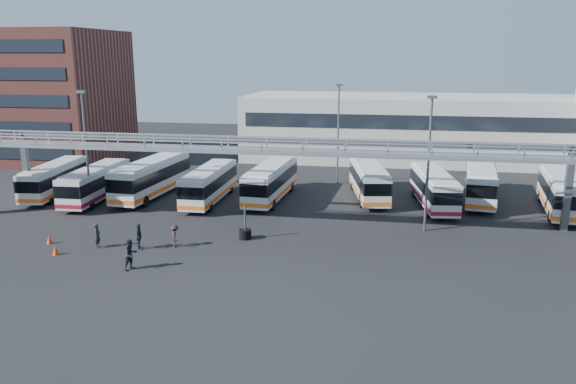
% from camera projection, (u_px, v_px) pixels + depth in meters
% --- Properties ---
extents(ground, '(140.00, 140.00, 0.00)m').
position_uv_depth(ground, '(249.00, 252.00, 38.12)').
color(ground, black).
rests_on(ground, ground).
extents(gantry, '(51.40, 5.15, 7.10)m').
position_uv_depth(gantry, '(267.00, 157.00, 42.42)').
color(gantry, '#979A9F').
rests_on(gantry, ground).
extents(apartment_building, '(18.00, 15.00, 16.00)m').
position_uv_depth(apartment_building, '(43.00, 96.00, 70.62)').
color(apartment_building, brown).
rests_on(apartment_building, ground).
extents(warehouse, '(42.00, 14.00, 8.00)m').
position_uv_depth(warehouse, '(412.00, 128.00, 71.49)').
color(warehouse, '#9E9E99').
rests_on(warehouse, ground).
extents(light_pole_left, '(0.70, 0.35, 10.21)m').
position_uv_depth(light_pole_left, '(86.00, 144.00, 47.09)').
color(light_pole_left, '#4C4F54').
rests_on(light_pole_left, ground).
extents(light_pole_mid, '(0.70, 0.35, 10.21)m').
position_uv_depth(light_pole_mid, '(429.00, 157.00, 41.43)').
color(light_pole_mid, '#4C4F54').
rests_on(light_pole_mid, ground).
extents(light_pole_back, '(0.70, 0.35, 10.21)m').
position_uv_depth(light_pole_back, '(338.00, 129.00, 57.12)').
color(light_pole_back, '#4C4F54').
rests_on(light_pole_back, ground).
extents(bus_0, '(3.33, 10.31, 3.08)m').
position_uv_depth(bus_0, '(55.00, 178.00, 53.05)').
color(bus_0, silver).
rests_on(bus_0, ground).
extents(bus_1, '(2.81, 10.37, 3.12)m').
position_uv_depth(bus_1, '(96.00, 182.00, 51.22)').
color(bus_1, silver).
rests_on(bus_1, ground).
extents(bus_2, '(3.53, 11.67, 3.49)m').
position_uv_depth(bus_2, '(152.00, 177.00, 52.66)').
color(bus_2, silver).
rests_on(bus_2, ground).
extents(bus_3, '(2.41, 10.32, 3.13)m').
position_uv_depth(bus_3, '(209.00, 183.00, 50.86)').
color(bus_3, silver).
rests_on(bus_3, ground).
extents(bus_4, '(3.21, 10.97, 3.29)m').
position_uv_depth(bus_4, '(271.00, 180.00, 51.53)').
color(bus_4, silver).
rests_on(bus_4, ground).
extents(bus_6, '(4.28, 10.83, 3.21)m').
position_uv_depth(bus_6, '(369.00, 180.00, 52.11)').
color(bus_6, silver).
rests_on(bus_6, ground).
extents(bus_7, '(3.73, 10.58, 3.14)m').
position_uv_depth(bus_7, '(434.00, 187.00, 49.17)').
color(bus_7, silver).
rests_on(bus_7, ground).
extents(bus_8, '(3.95, 11.19, 3.33)m').
position_uv_depth(bus_8, '(481.00, 181.00, 51.04)').
color(bus_8, silver).
rests_on(bus_8, ground).
extents(bus_9, '(3.92, 11.07, 3.29)m').
position_uv_depth(bus_9, '(561.00, 191.00, 47.46)').
color(bus_9, silver).
rests_on(bus_9, ground).
extents(pedestrian_a, '(0.50, 0.69, 1.74)m').
position_uv_depth(pedestrian_a, '(97.00, 236.00, 38.90)').
color(pedestrian_a, black).
rests_on(pedestrian_a, ground).
extents(pedestrian_b, '(1.10, 1.19, 1.97)m').
position_uv_depth(pedestrian_b, '(131.00, 254.00, 34.88)').
color(pedestrian_b, '#221F2B').
rests_on(pedestrian_b, ground).
extents(pedestrian_c, '(1.03, 1.19, 1.60)m').
position_uv_depth(pedestrian_c, '(175.00, 236.00, 39.03)').
color(pedestrian_c, '#2C1D1F').
rests_on(pedestrian_c, ground).
extents(pedestrian_d, '(0.70, 1.14, 1.82)m').
position_uv_depth(pedestrian_d, '(139.00, 237.00, 38.54)').
color(pedestrian_d, '#19272E').
rests_on(pedestrian_d, ground).
extents(cone_left, '(0.54, 0.54, 0.67)m').
position_uv_depth(cone_left, '(55.00, 250.00, 37.60)').
color(cone_left, red).
rests_on(cone_left, ground).
extents(cone_right, '(0.48, 0.48, 0.64)m').
position_uv_depth(cone_right, '(49.00, 239.00, 39.82)').
color(cone_right, red).
rests_on(cone_right, ground).
extents(tire_stack, '(0.90, 0.90, 2.56)m').
position_uv_depth(tire_stack, '(245.00, 233.00, 40.84)').
color(tire_stack, black).
rests_on(tire_stack, ground).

